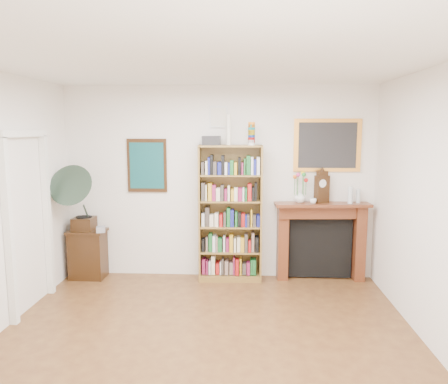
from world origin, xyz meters
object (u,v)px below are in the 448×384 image
at_px(side_cabinet, 88,254).
at_px(flower_vase, 300,197).
at_px(teacup, 313,201).
at_px(bookshelf, 230,206).
at_px(gramophone, 78,194).
at_px(fireplace, 321,234).
at_px(bottle_right, 358,196).
at_px(bottle_left, 350,195).
at_px(mantel_clock, 322,188).
at_px(cd_stack, 101,229).

bearing_deg(side_cabinet, flower_vase, 2.35).
bearing_deg(teacup, bookshelf, 178.07).
bearing_deg(gramophone, fireplace, 5.07).
bearing_deg(bottle_right, bottle_left, -153.93).
xyz_separation_m(gramophone, bottle_left, (3.83, 0.18, -0.01)).
height_order(bookshelf, side_cabinet, bookshelf).
relative_size(mantel_clock, teacup, 4.80).
relative_size(bottle_left, bottle_right, 1.20).
distance_m(side_cabinet, fireplace, 3.42).
bearing_deg(bottle_right, side_cabinet, -178.54).
height_order(bookshelf, gramophone, bookshelf).
bearing_deg(teacup, fireplace, 40.50).
height_order(cd_stack, flower_vase, flower_vase).
height_order(side_cabinet, mantel_clock, mantel_clock).
relative_size(side_cabinet, bottle_left, 3.00).
relative_size(flower_vase, teacup, 1.79).
height_order(side_cabinet, bottle_left, bottle_left).
bearing_deg(bottle_right, cd_stack, -176.48).
distance_m(mantel_clock, bottle_left, 0.41).
relative_size(cd_stack, teacup, 1.28).
relative_size(teacup, bottle_left, 0.39).
bearing_deg(flower_vase, gramophone, -175.96).
bearing_deg(bookshelf, teacup, -3.91).
height_order(side_cabinet, fireplace, fireplace).
height_order(cd_stack, mantel_clock, mantel_clock).
height_order(gramophone, bottle_right, gramophone).
height_order(fireplace, gramophone, gramophone).
height_order(fireplace, mantel_clock, mantel_clock).
height_order(side_cabinet, teacup, teacup).
relative_size(gramophone, mantel_clock, 2.15).
bearing_deg(cd_stack, bookshelf, 4.84).
bearing_deg(flower_vase, fireplace, 6.00).
bearing_deg(bottle_right, teacup, -170.51).
relative_size(cd_stack, mantel_clock, 0.27).
distance_m(side_cabinet, teacup, 3.36).
bearing_deg(side_cabinet, bottle_left, 1.47).
distance_m(mantel_clock, flower_vase, 0.33).
bearing_deg(side_cabinet, bookshelf, 1.72).
bearing_deg(gramophone, bookshelf, 5.47).
distance_m(side_cabinet, bottle_right, 4.01).
height_order(fireplace, cd_stack, fireplace).
relative_size(bookshelf, cd_stack, 18.77).
distance_m(side_cabinet, mantel_clock, 3.54).
height_order(flower_vase, bottle_left, bottle_left).
bearing_deg(bottle_right, gramophone, -176.50).
bearing_deg(gramophone, mantel_clock, 4.73).
distance_m(cd_stack, flower_vase, 2.88).
distance_m(fireplace, bottle_left, 0.71).
height_order(gramophone, flower_vase, gramophone).
height_order(bookshelf, bottle_right, bookshelf).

